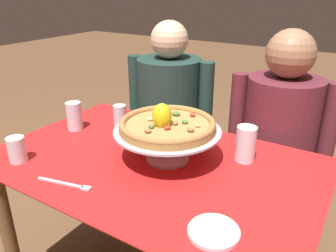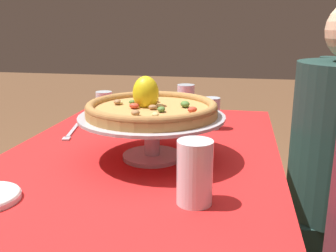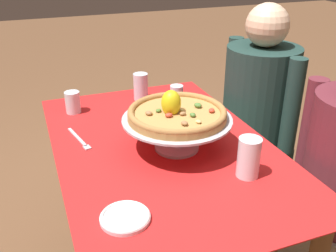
{
  "view_description": "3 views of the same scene",
  "coord_description": "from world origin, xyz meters",
  "px_view_note": "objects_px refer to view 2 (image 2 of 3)",
  "views": [
    {
      "loc": [
        0.65,
        -0.93,
        1.36
      ],
      "look_at": [
        0.02,
        0.09,
        0.85
      ],
      "focal_mm": 35.8,
      "sensor_mm": 36.0,
      "label": 1
    },
    {
      "loc": [
        1.04,
        0.28,
        1.11
      ],
      "look_at": [
        0.1,
        0.1,
        0.85
      ],
      "focal_mm": 40.82,
      "sensor_mm": 36.0,
      "label": 2
    },
    {
      "loc": [
        1.22,
        -0.44,
        1.45
      ],
      "look_at": [
        0.03,
        0.01,
        0.83
      ],
      "focal_mm": 41.18,
      "sensor_mm": 36.0,
      "label": 3
    }
  ],
  "objects_px": {
    "water_glass_back_right": "(195,176)",
    "water_glass_side_left": "(186,103)",
    "dinner_fork": "(71,132)",
    "pizza": "(151,107)",
    "water_glass_back_left": "(211,115)",
    "water_glass_front_left": "(104,105)",
    "pizza_stand": "(152,126)"
  },
  "relations": [
    {
      "from": "water_glass_back_right",
      "to": "water_glass_back_left",
      "type": "xyz_separation_m",
      "value": [
        -0.6,
        -0.01,
        -0.01
      ]
    },
    {
      "from": "water_glass_side_left",
      "to": "dinner_fork",
      "type": "xyz_separation_m",
      "value": [
        0.33,
        -0.35,
        -0.05
      ]
    },
    {
      "from": "water_glass_back_right",
      "to": "water_glass_side_left",
      "type": "xyz_separation_m",
      "value": [
        -0.78,
        -0.13,
        -0.0
      ]
    },
    {
      "from": "water_glass_front_left",
      "to": "water_glass_back_left",
      "type": "relative_size",
      "value": 0.87
    },
    {
      "from": "water_glass_back_right",
      "to": "dinner_fork",
      "type": "height_order",
      "value": "water_glass_back_right"
    },
    {
      "from": "pizza_stand",
      "to": "pizza",
      "type": "relative_size",
      "value": 1.12
    },
    {
      "from": "water_glass_front_left",
      "to": "water_glass_side_left",
      "type": "height_order",
      "value": "water_glass_side_left"
    },
    {
      "from": "water_glass_back_left",
      "to": "pizza",
      "type": "bearing_deg",
      "value": -21.98
    },
    {
      "from": "water_glass_back_left",
      "to": "dinner_fork",
      "type": "bearing_deg",
      "value": -71.85
    },
    {
      "from": "water_glass_front_left",
      "to": "pizza",
      "type": "bearing_deg",
      "value": 33.39
    },
    {
      "from": "dinner_fork",
      "to": "pizza",
      "type": "bearing_deg",
      "value": 60.08
    },
    {
      "from": "pizza",
      "to": "water_glass_side_left",
      "type": "relative_size",
      "value": 2.77
    },
    {
      "from": "pizza",
      "to": "water_glass_back_right",
      "type": "xyz_separation_m",
      "value": [
        0.26,
        0.15,
        -0.09
      ]
    },
    {
      "from": "water_glass_side_left",
      "to": "water_glass_back_right",
      "type": "bearing_deg",
      "value": 9.62
    },
    {
      "from": "water_glass_back_right",
      "to": "water_glass_back_left",
      "type": "height_order",
      "value": "water_glass_back_right"
    },
    {
      "from": "pizza",
      "to": "water_glass_back_left",
      "type": "height_order",
      "value": "pizza"
    },
    {
      "from": "water_glass_front_left",
      "to": "water_glass_back_right",
      "type": "height_order",
      "value": "water_glass_back_right"
    },
    {
      "from": "water_glass_side_left",
      "to": "water_glass_back_left",
      "type": "height_order",
      "value": "water_glass_side_left"
    },
    {
      "from": "pizza",
      "to": "water_glass_side_left",
      "type": "xyz_separation_m",
      "value": [
        -0.52,
        0.02,
        -0.09
      ]
    },
    {
      "from": "water_glass_back_left",
      "to": "dinner_fork",
      "type": "distance_m",
      "value": 0.5
    },
    {
      "from": "pizza_stand",
      "to": "pizza",
      "type": "bearing_deg",
      "value": -118.44
    },
    {
      "from": "pizza",
      "to": "water_glass_back_right",
      "type": "relative_size",
      "value": 2.61
    },
    {
      "from": "pizza_stand",
      "to": "water_glass_side_left",
      "type": "xyz_separation_m",
      "value": [
        -0.52,
        0.02,
        -0.04
      ]
    },
    {
      "from": "pizza",
      "to": "water_glass_front_left",
      "type": "bearing_deg",
      "value": -146.61
    },
    {
      "from": "water_glass_front_left",
      "to": "water_glass_back_right",
      "type": "bearing_deg",
      "value": 32.49
    },
    {
      "from": "water_glass_back_right",
      "to": "water_glass_side_left",
      "type": "bearing_deg",
      "value": -170.38
    },
    {
      "from": "water_glass_front_left",
      "to": "dinner_fork",
      "type": "xyz_separation_m",
      "value": [
        0.28,
        -0.02,
        -0.04
      ]
    },
    {
      "from": "pizza",
      "to": "water_glass_front_left",
      "type": "distance_m",
      "value": 0.58
    },
    {
      "from": "dinner_fork",
      "to": "water_glass_front_left",
      "type": "bearing_deg",
      "value": 176.12
    },
    {
      "from": "pizza",
      "to": "water_glass_back_left",
      "type": "xyz_separation_m",
      "value": [
        -0.35,
        0.14,
        -0.1
      ]
    },
    {
      "from": "pizza_stand",
      "to": "water_glass_side_left",
      "type": "bearing_deg",
      "value": 177.82
    },
    {
      "from": "water_glass_back_right",
      "to": "dinner_fork",
      "type": "bearing_deg",
      "value": -132.69
    }
  ]
}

